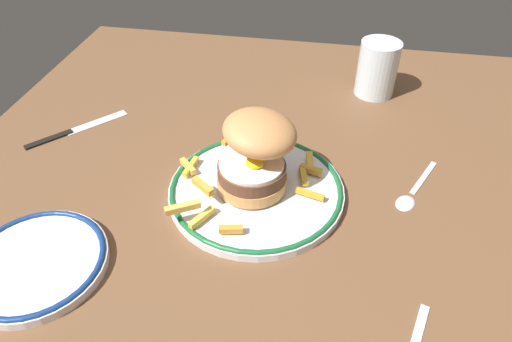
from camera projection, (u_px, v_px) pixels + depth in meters
ground_plane at (296, 209)px, 67.69cm from camera, size 110.61×107.23×4.00cm
dinner_plate at (256, 191)px, 66.49cm from camera, size 25.47×25.47×1.60cm
burger at (256, 151)px, 63.44cm from camera, size 11.34×11.54×11.35cm
fries_pile at (241, 180)px, 65.74cm from camera, size 22.39×20.19×2.86cm
water_glass at (377, 72)px, 86.64cm from camera, size 7.48×7.48×10.37cm
side_plate at (35, 263)px, 56.43cm from camera, size 17.53×17.53×1.60cm
knife at (69, 132)px, 78.93cm from camera, size 13.12×14.41×0.70cm
spoon at (410, 196)px, 66.38cm from camera, size 7.44×12.67×0.90cm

